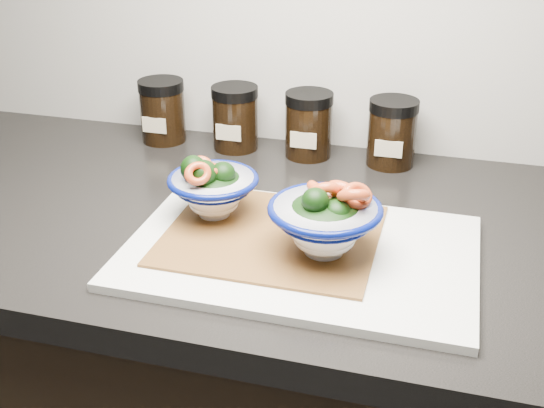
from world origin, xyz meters
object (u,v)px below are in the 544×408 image
(spice_jar_a, at_px, (162,111))
(spice_jar_b, at_px, (235,118))
(spice_jar_c, at_px, (309,125))
(bowl_right, at_px, (325,220))
(bowl_left, at_px, (212,188))
(cutting_board, at_px, (300,252))
(spice_jar_d, at_px, (392,133))

(spice_jar_a, bearing_deg, spice_jar_b, 0.00)
(spice_jar_a, xyz_separation_m, spice_jar_b, (0.14, 0.00, 0.00))
(spice_jar_b, height_order, spice_jar_c, same)
(spice_jar_b, bearing_deg, bowl_right, -55.89)
(bowl_right, distance_m, spice_jar_a, 0.50)
(bowl_left, xyz_separation_m, spice_jar_a, (-0.20, 0.28, -0.00))
(cutting_board, relative_size, spice_jar_b, 3.98)
(cutting_board, xyz_separation_m, spice_jar_d, (0.08, 0.33, 0.05))
(cutting_board, bearing_deg, spice_jar_a, 135.27)
(spice_jar_b, bearing_deg, spice_jar_a, 180.00)
(cutting_board, relative_size, spice_jar_d, 3.98)
(spice_jar_c, relative_size, spice_jar_d, 1.00)
(spice_jar_d, bearing_deg, spice_jar_b, 180.00)
(bowl_left, distance_m, spice_jar_d, 0.36)
(bowl_left, distance_m, spice_jar_c, 0.29)
(cutting_board, relative_size, spice_jar_c, 3.98)
(bowl_left, distance_m, bowl_right, 0.18)
(cutting_board, height_order, spice_jar_a, spice_jar_a)
(bowl_right, xyz_separation_m, spice_jar_b, (-0.23, 0.34, -0.00))
(spice_jar_b, distance_m, spice_jar_c, 0.13)
(cutting_board, bearing_deg, bowl_left, 159.97)
(spice_jar_a, distance_m, spice_jar_c, 0.27)
(spice_jar_a, bearing_deg, cutting_board, -44.73)
(spice_jar_c, bearing_deg, spice_jar_a, 180.00)
(bowl_left, xyz_separation_m, spice_jar_c, (0.07, 0.28, -0.00))
(spice_jar_b, relative_size, spice_jar_c, 1.00)
(cutting_board, height_order, spice_jar_b, spice_jar_b)
(cutting_board, bearing_deg, bowl_right, -12.32)
(spice_jar_b, bearing_deg, spice_jar_c, 0.00)
(bowl_right, xyz_separation_m, spice_jar_c, (-0.10, 0.34, -0.00))
(bowl_left, relative_size, bowl_right, 0.88)
(bowl_left, relative_size, spice_jar_b, 1.13)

